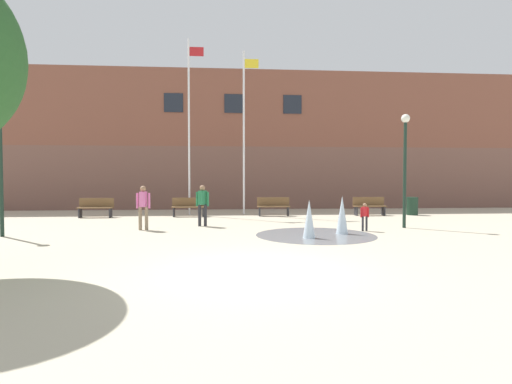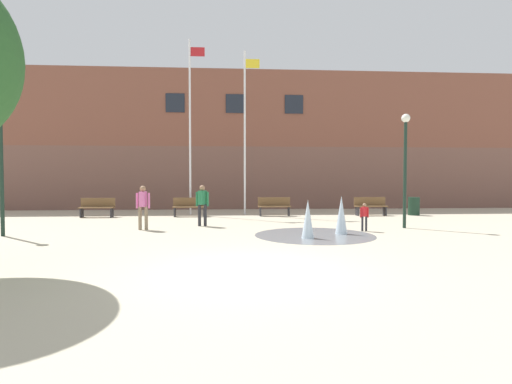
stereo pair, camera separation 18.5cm
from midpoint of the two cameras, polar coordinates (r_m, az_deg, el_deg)
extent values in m
plane|color=#BCB299|center=(8.20, -0.63, -11.19)|extent=(100.00, 100.00, 0.00)
cube|color=brown|center=(26.72, -2.88, 2.03)|extent=(36.00, 6.00, 3.74)
cube|color=brown|center=(27.04, -2.89, 10.86)|extent=(36.00, 6.00, 4.57)
cube|color=#1E232D|center=(24.29, -11.26, 12.38)|extent=(1.10, 0.06, 1.10)
cube|color=#1E232D|center=(24.10, -2.77, 12.50)|extent=(1.10, 0.06, 1.10)
cube|color=#1E232D|center=(24.42, 5.66, 12.35)|extent=(1.10, 0.06, 1.10)
cylinder|color=gray|center=(13.25, 8.75, -6.11)|extent=(3.91, 3.91, 0.01)
cone|color=silver|center=(12.51, 7.83, -3.82)|extent=(0.39, 0.39, 1.21)
cone|color=silver|center=(13.64, 12.47, -3.21)|extent=(0.40, 0.40, 1.28)
cube|color=#28282D|center=(20.55, -23.41, -2.75)|extent=(0.06, 0.40, 0.44)
cube|color=#28282D|center=(20.13, -19.65, -2.79)|extent=(0.06, 0.40, 0.44)
cube|color=brown|center=(20.31, -21.56, -2.08)|extent=(1.60, 0.44, 0.05)
cube|color=brown|center=(20.49, -21.39, -1.39)|extent=(1.60, 0.04, 0.42)
cube|color=#28282D|center=(19.62, -11.25, -2.84)|extent=(0.06, 0.40, 0.44)
cube|color=#28282D|center=(19.49, -7.16, -2.85)|extent=(0.06, 0.40, 0.44)
cube|color=brown|center=(19.53, -9.22, -2.13)|extent=(1.60, 0.44, 0.05)
cube|color=brown|center=(19.71, -9.17, -1.40)|extent=(1.60, 0.04, 0.42)
cube|color=#28282D|center=(19.55, 0.89, -2.81)|extent=(0.06, 0.40, 0.44)
cube|color=#28282D|center=(19.72, 4.95, -2.78)|extent=(0.06, 0.40, 0.44)
cube|color=brown|center=(19.60, 2.93, -2.09)|extent=(1.60, 0.44, 0.05)
cube|color=brown|center=(19.79, 2.86, -1.37)|extent=(1.60, 0.04, 0.42)
cube|color=#28282D|center=(20.39, 14.50, -2.68)|extent=(0.06, 0.40, 0.44)
cube|color=#28282D|center=(20.87, 18.15, -2.61)|extent=(0.06, 0.40, 0.44)
cube|color=brown|center=(20.60, 16.35, -1.97)|extent=(1.60, 0.44, 0.05)
cube|color=brown|center=(20.77, 16.17, -1.28)|extent=(1.60, 0.04, 0.42)
cylinder|color=#89755B|center=(14.94, -15.90, -3.63)|extent=(0.12, 0.12, 0.84)
cylinder|color=#89755B|center=(14.90, -15.07, -3.64)|extent=(0.12, 0.12, 0.84)
cube|color=pink|center=(14.87, -15.51, -0.99)|extent=(0.23, 0.36, 0.54)
sphere|color=#997051|center=(14.85, -15.52, 0.46)|extent=(0.21, 0.21, 0.21)
cylinder|color=pink|center=(14.92, -16.30, -1.20)|extent=(0.08, 0.08, 0.55)
cylinder|color=pink|center=(14.83, -14.71, -1.20)|extent=(0.08, 0.08, 0.55)
cylinder|color=#28282D|center=(14.55, 15.31, -4.41)|extent=(0.07, 0.07, 0.52)
cylinder|color=#28282D|center=(14.59, 15.82, -4.39)|extent=(0.07, 0.07, 0.52)
cube|color=red|center=(14.53, 15.58, -2.73)|extent=(0.24, 0.22, 0.33)
sphere|color=#997051|center=(14.51, 15.59, -1.81)|extent=(0.13, 0.13, 0.13)
cylinder|color=red|center=(14.49, 15.09, -2.87)|extent=(0.05, 0.05, 0.34)
cylinder|color=red|center=(14.57, 16.06, -2.85)|extent=(0.05, 0.05, 0.34)
cylinder|color=#28282D|center=(15.62, -7.74, -3.32)|extent=(0.12, 0.12, 0.84)
cylinder|color=#28282D|center=(15.61, -6.93, -3.33)|extent=(0.12, 0.12, 0.84)
cube|color=#237547|center=(15.57, -7.35, -0.80)|extent=(0.34, 0.39, 0.54)
sphere|color=#997051|center=(15.55, -7.35, 0.58)|extent=(0.21, 0.21, 0.21)
cylinder|color=#237547|center=(15.59, -8.12, -1.00)|extent=(0.08, 0.08, 0.55)
cylinder|color=#237547|center=(15.56, -6.57, -1.00)|extent=(0.08, 0.08, 0.55)
cylinder|color=silver|center=(20.61, -9.15, 9.08)|extent=(0.10, 0.10, 8.82)
cube|color=#B21E23|center=(21.37, -8.08, 19.22)|extent=(0.70, 0.02, 0.45)
cylinder|color=silver|center=(20.51, -1.35, 8.39)|extent=(0.10, 0.10, 8.29)
cube|color=yellow|center=(21.21, -0.23, 17.87)|extent=(0.70, 0.02, 0.45)
cylinder|color=#192D23|center=(15.11, -32.27, 1.83)|extent=(0.12, 0.12, 3.81)
sphere|color=white|center=(15.26, -32.42, 9.60)|extent=(0.32, 0.32, 0.32)
cylinder|color=#192D23|center=(15.88, 20.83, 2.22)|extent=(0.12, 0.12, 3.92)
sphere|color=white|center=(16.03, 20.93, 9.82)|extent=(0.32, 0.32, 0.32)
cylinder|color=#193323|center=(21.58, 21.85, -1.89)|extent=(0.56, 0.56, 0.90)
camera|label=1|loc=(0.09, -89.67, 0.01)|focal=28.00mm
camera|label=2|loc=(0.09, 90.33, -0.01)|focal=28.00mm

